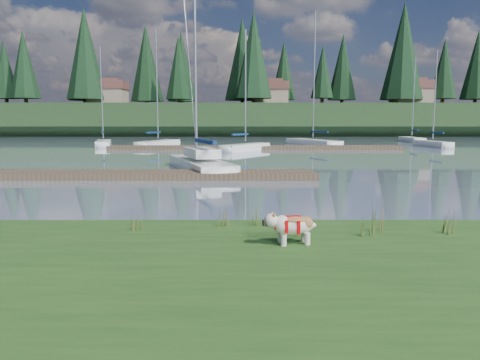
{
  "coord_description": "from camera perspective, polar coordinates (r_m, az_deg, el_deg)",
  "views": [
    {
      "loc": [
        0.55,
        -11.86,
        2.59
      ],
      "look_at": [
        0.58,
        -0.5,
        1.13
      ],
      "focal_mm": 35.0,
      "sensor_mm": 36.0,
      "label": 1
    }
  ],
  "objects": [
    {
      "name": "sailboat_main",
      "position": [
        24.93,
        -5.29,
        2.3
      ],
      "size": [
        4.5,
        9.09,
        12.92
      ],
      "rotation": [
        0.0,
        0.0,
        1.89
      ],
      "color": "white",
      "rests_on": "ground"
    },
    {
      "name": "sailboat_bg_2",
      "position": [
        40.46,
        1.13,
        4.12
      ],
      "size": [
        4.86,
        6.23,
        10.16
      ],
      "rotation": [
        0.0,
        0.0,
        0.97
      ],
      "color": "white",
      "rests_on": "ground"
    },
    {
      "name": "mud_lip",
      "position": [
        10.58,
        -3.16,
        -6.47
      ],
      "size": [
        60.0,
        0.5,
        0.14
      ],
      "primitive_type": "cube",
      "color": "#33281C",
      "rests_on": "ground"
    },
    {
      "name": "ground",
      "position": [
        41.94,
        -0.92,
        3.78
      ],
      "size": [
        200.0,
        200.0,
        0.0
      ],
      "primitive_type": "plane",
      "color": "#8495AD",
      "rests_on": "ground"
    },
    {
      "name": "weed_5",
      "position": [
        10.18,
        24.12,
        -4.69
      ],
      "size": [
        0.17,
        0.14,
        0.56
      ],
      "color": "#475B23",
      "rests_on": "bank"
    },
    {
      "name": "conifer_4",
      "position": [
        78.6,
        1.67,
        15.0
      ],
      "size": [
        6.16,
        6.16,
        15.1
      ],
      "color": "#382619",
      "rests_on": "ridge"
    },
    {
      "name": "conifer_6",
      "position": [
        85.21,
        19.27,
        14.61
      ],
      "size": [
        7.04,
        7.04,
        17.0
      ],
      "color": "#382619",
      "rests_on": "ridge"
    },
    {
      "name": "weed_4",
      "position": [
        9.45,
        15.2,
        -5.54
      ],
      "size": [
        0.17,
        0.14,
        0.43
      ],
      "color": "#475B23",
      "rests_on": "bank"
    },
    {
      "name": "weed_3",
      "position": [
        9.84,
        -12.51,
        -4.72
      ],
      "size": [
        0.17,
        0.14,
        0.52
      ],
      "color": "#475B23",
      "rests_on": "bank"
    },
    {
      "name": "house_2",
      "position": [
        86.19,
        20.13,
        10.02
      ],
      "size": [
        6.3,
        5.3,
        4.65
      ],
      "color": "gray",
      "rests_on": "ridge"
    },
    {
      "name": "weed_0",
      "position": [
        9.95,
        -2.01,
        -4.45
      ],
      "size": [
        0.17,
        0.14,
        0.5
      ],
      "color": "#475B23",
      "rests_on": "bank"
    },
    {
      "name": "conifer_7",
      "position": [
        93.15,
        26.94,
        12.46
      ],
      "size": [
        5.28,
        5.28,
        13.2
      ],
      "color": "#382619",
      "rests_on": "ridge"
    },
    {
      "name": "bank",
      "position": [
        6.36,
        -5.28,
        -15.03
      ],
      "size": [
        60.0,
        9.0,
        0.35
      ],
      "primitive_type": "cube",
      "color": "#2A501C",
      "rests_on": "ground"
    },
    {
      "name": "conifer_5",
      "position": [
        83.53,
        10.05,
        12.87
      ],
      "size": [
        3.96,
        3.96,
        10.35
      ],
      "color": "#382619",
      "rests_on": "ridge"
    },
    {
      "name": "sailboat_bg_1",
      "position": [
        47.8,
        -9.56,
        4.51
      ],
      "size": [
        3.85,
        7.77,
        11.49
      ],
      "rotation": [
        0.0,
        0.0,
        1.25
      ],
      "color": "white",
      "rests_on": "ground"
    },
    {
      "name": "bulldog",
      "position": [
        8.57,
        6.41,
        -5.4
      ],
      "size": [
        0.98,
        0.49,
        0.58
      ],
      "rotation": [
        0.0,
        0.0,
        3.31
      ],
      "color": "silver",
      "rests_on": "bank"
    },
    {
      "name": "conifer_1",
      "position": [
        92.66,
        -26.75,
        11.94
      ],
      "size": [
        4.4,
        4.4,
        11.3
      ],
      "color": "#382619",
      "rests_on": "ridge"
    },
    {
      "name": "sailboat_bg_5",
      "position": [
        59.79,
        20.03,
        4.71
      ],
      "size": [
        1.67,
        6.94,
        9.96
      ],
      "rotation": [
        0.0,
        0.0,
        1.52
      ],
      "color": "white",
      "rests_on": "ground"
    },
    {
      "name": "sailboat_bg_4",
      "position": [
        49.71,
        22.12,
        4.18
      ],
      "size": [
        1.98,
        6.26,
        9.28
      ],
      "rotation": [
        0.0,
        0.0,
        1.7
      ],
      "color": "white",
      "rests_on": "ground"
    },
    {
      "name": "sailboat_bg_3",
      "position": [
        50.07,
        8.38,
        4.65
      ],
      "size": [
        5.27,
        9.33,
        13.56
      ],
      "rotation": [
        0.0,
        0.0,
        1.96
      ],
      "color": "white",
      "rests_on": "ground"
    },
    {
      "name": "dock_near",
      "position": [
        21.49,
        -12.39,
        0.63
      ],
      "size": [
        16.0,
        2.0,
        0.3
      ],
      "primitive_type": "cube",
      "color": "#4C3D2C",
      "rests_on": "ground"
    },
    {
      "name": "dock_far",
      "position": [
        41.96,
        1.82,
        3.98
      ],
      "size": [
        26.0,
        2.2,
        0.3
      ],
      "primitive_type": "cube",
      "color": "#4C3D2C",
      "rests_on": "ground"
    },
    {
      "name": "weed_2",
      "position": [
        9.86,
        16.35,
        -4.26
      ],
      "size": [
        0.17,
        0.14,
        0.74
      ],
      "color": "#475B23",
      "rests_on": "bank"
    },
    {
      "name": "weed_1",
      "position": [
        10.03,
        1.73,
        -4.37
      ],
      "size": [
        0.17,
        0.14,
        0.5
      ],
      "color": "#475B23",
      "rests_on": "bank"
    },
    {
      "name": "ridge",
      "position": [
        84.86,
        -0.55,
        7.26
      ],
      "size": [
        200.0,
        20.0,
        5.0
      ],
      "primitive_type": "cube",
      "color": "#1A3017",
      "rests_on": "ground"
    },
    {
      "name": "house_1",
      "position": [
        83.17,
        3.65,
        10.56
      ],
      "size": [
        6.3,
        5.3,
        4.65
      ],
      "color": "gray",
      "rests_on": "ridge"
    },
    {
      "name": "conifer_2",
      "position": [
        84.56,
        -18.35,
        14.4
      ],
      "size": [
        6.6,
        6.6,
        16.05
      ],
      "color": "#382619",
      "rests_on": "ridge"
    },
    {
      "name": "sailboat_bg_0",
      "position": [
        49.1,
        -16.29,
        4.39
      ],
      "size": [
        2.86,
        6.78,
        9.81
      ],
      "rotation": [
        0.0,
        0.0,
        1.81
      ],
      "color": "white",
      "rests_on": "ground"
    },
    {
      "name": "house_0",
      "position": [
        85.04,
        -15.81,
        10.23
      ],
      "size": [
        6.3,
        5.3,
        4.65
      ],
      "color": "gray",
      "rests_on": "ridge"
    },
    {
      "name": "conifer_3",
      "position": [
        85.01,
        -7.51,
        13.44
      ],
      "size": [
        4.84,
        4.84,
        12.25
      ],
      "color": "#382619",
      "rests_on": "ridge"
    }
  ]
}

